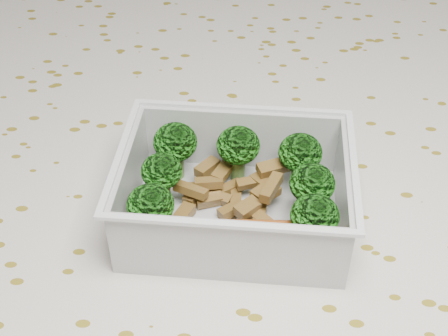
{
  "coord_description": "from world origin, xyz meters",
  "views": [
    {
      "loc": [
        0.01,
        -0.37,
        1.09
      ],
      "look_at": [
        -0.01,
        -0.01,
        0.78
      ],
      "focal_mm": 50.0,
      "sensor_mm": 36.0,
      "label": 1
    }
  ],
  "objects": [
    {
      "name": "lunch_container",
      "position": [
        0.0,
        -0.04,
        0.78
      ],
      "size": [
        0.17,
        0.14,
        0.06
      ],
      "color": "silver",
      "rests_on": "tablecloth"
    },
    {
      "name": "meat_pile",
      "position": [
        0.0,
        -0.02,
        0.77
      ],
      "size": [
        0.09,
        0.07,
        0.03
      ],
      "color": "brown",
      "rests_on": "lunch_container"
    },
    {
      "name": "broccoli_florets",
      "position": [
        0.01,
        -0.03,
        0.79
      ],
      "size": [
        0.15,
        0.11,
        0.05
      ],
      "color": "#608C3F",
      "rests_on": "lunch_container"
    },
    {
      "name": "dining_table",
      "position": [
        0.0,
        0.0,
        0.67
      ],
      "size": [
        1.4,
        0.9,
        0.75
      ],
      "color": "brown",
      "rests_on": "ground"
    },
    {
      "name": "sausage",
      "position": [
        0.01,
        -0.07,
        0.77
      ],
      "size": [
        0.15,
        0.03,
        0.02
      ],
      "color": "#B0511C",
      "rests_on": "lunch_container"
    },
    {
      "name": "tablecloth",
      "position": [
        0.0,
        0.0,
        0.72
      ],
      "size": [
        1.46,
        0.96,
        0.19
      ],
      "color": "beige",
      "rests_on": "dining_table"
    }
  ]
}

